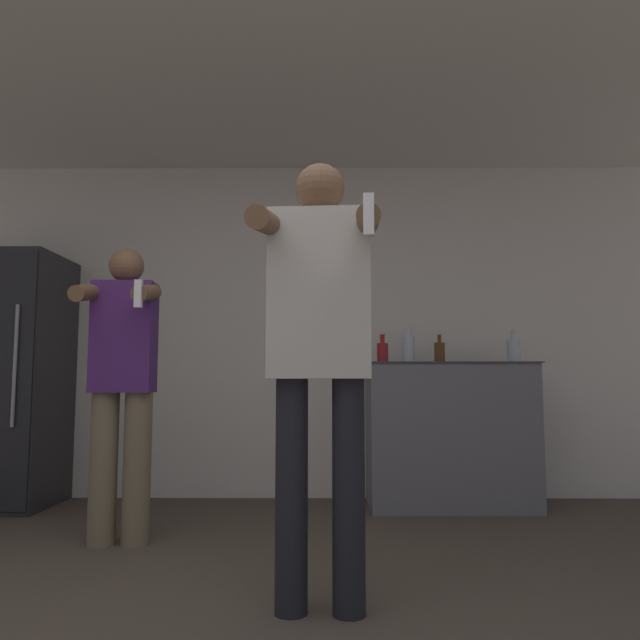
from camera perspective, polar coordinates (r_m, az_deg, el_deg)
name	(u,v)px	position (r m, az deg, el deg)	size (l,w,h in m)	color
wall_back	(268,329)	(4.84, -4.75, -0.82)	(7.00, 0.06, 2.55)	silver
ceiling_slab	(246,73)	(3.75, -6.78, 21.53)	(7.00, 3.46, 0.05)	silver
refrigerator	(10,379)	(4.95, -26.49, -4.86)	(0.67, 0.73, 1.77)	#262628
counter	(448,434)	(4.56, 11.66, -10.17)	(1.16, 0.66, 1.00)	slate
bottle_tall_gin	(514,350)	(4.67, 17.28, -2.66)	(0.09, 0.09, 0.24)	silver
bottle_green_wine	(382,351)	(4.48, 5.74, -2.85)	(0.08, 0.08, 0.23)	maroon
bottle_brown_liquor	(408,348)	(4.51, 8.09, -2.56)	(0.09, 0.09, 0.26)	silver
bottle_red_label	(440,352)	(4.54, 10.88, -2.85)	(0.08, 0.08, 0.22)	#563314
person_woman_foreground	(320,339)	(2.41, -0.01, -1.72)	(0.48, 0.53, 1.73)	black
person_man_side	(123,381)	(3.57, -17.61, -5.37)	(0.41, 0.45, 1.60)	#75664C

